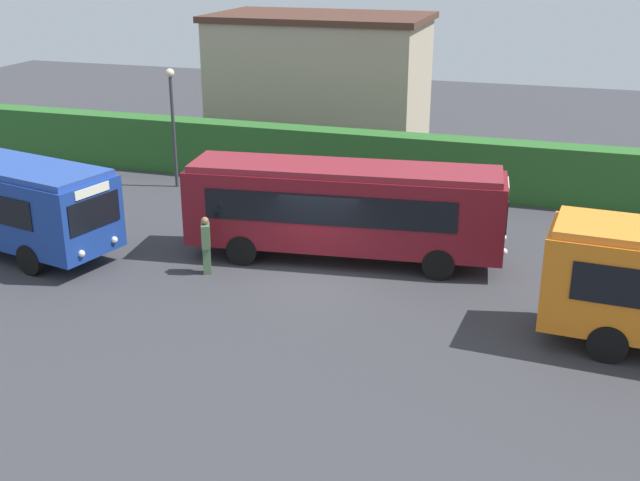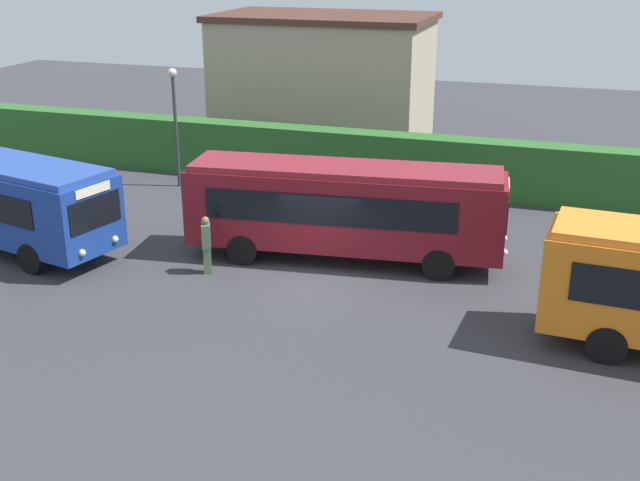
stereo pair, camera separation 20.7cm
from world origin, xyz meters
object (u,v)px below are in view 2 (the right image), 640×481
Objects in this scene: person_center at (206,243)px; lamppost at (175,113)px; bus_maroon at (345,207)px; person_left at (7,189)px.

lamppost is (-5.29, 8.28, 2.17)m from person_center.
bus_maroon is 10.89m from lamppost.
bus_maroon is 2.09× the size of lamppost.
bus_maroon is at bearing -171.96° from person_center.
person_left is 7.28m from lamppost.
lamppost is at bearing -84.03° from person_left.
bus_maroon reaches higher than person_center.
person_left is (-13.61, 0.63, -0.89)m from bus_maroon.
lamppost reaches higher than bus_maroon.
bus_maroon is 5.79× the size of person_left.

